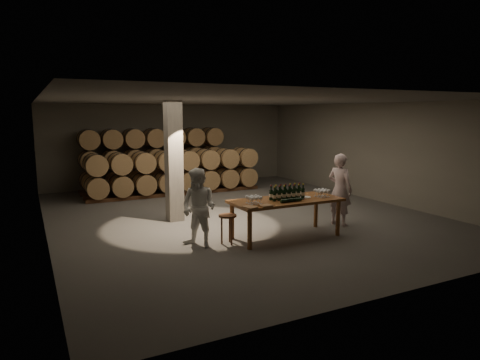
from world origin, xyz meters
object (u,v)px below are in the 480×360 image
tasting_table (286,204)px  person_woman (199,208)px  person_man (340,190)px  plate (305,197)px  notebook_near (266,206)px  stool (228,220)px  bottle_cluster (287,194)px

tasting_table → person_woman: person_woman is taller
person_man → tasting_table: bearing=82.3°
plate → notebook_near: 1.39m
tasting_table → plate: plate is taller
notebook_near → stool: size_ratio=0.38×
plate → person_man: person_man is taller
notebook_near → stool: notebook_near is taller
bottle_cluster → person_man: size_ratio=0.47×
plate → notebook_near: (-1.32, -0.42, 0.01)m
notebook_near → person_man: 2.75m
tasting_table → bottle_cluster: (0.03, 0.01, 0.23)m
plate → person_man: 1.36m
tasting_table → plate: size_ratio=10.03×
bottle_cluster → stool: size_ratio=1.32×
notebook_near → person_woman: (-1.26, 0.68, -0.06)m
person_man → person_woman: (-3.90, -0.09, -0.07)m
stool → person_woman: (-0.63, 0.09, 0.32)m
person_woman → bottle_cluster: bearing=50.7°
plate → stool: bearing=175.2°
plate → notebook_near: bearing=-162.3°
bottle_cluster → notebook_near: 0.96m
plate → person_man: size_ratio=0.14×
tasting_table → notebook_near: (-0.80, -0.45, 0.12)m
bottle_cluster → stool: bottle_cluster is taller
notebook_near → stool: 0.94m
person_woman → tasting_table: bearing=50.4°
plate → person_man: bearing=14.8°
bottle_cluster → notebook_near: (-0.83, -0.46, -0.11)m
person_woman → person_man: bearing=58.1°
plate → notebook_near: size_ratio=1.03×
notebook_near → bottle_cluster: bearing=25.6°
stool → tasting_table: bearing=-5.4°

